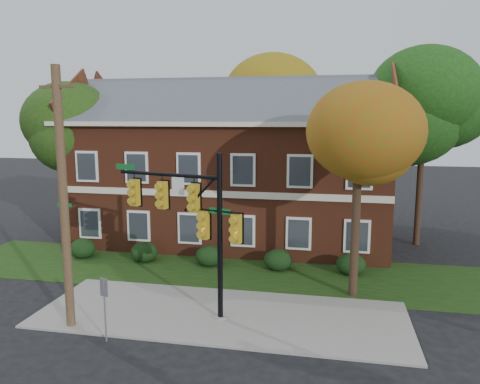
% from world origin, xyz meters
% --- Properties ---
extents(ground, '(120.00, 120.00, 0.00)m').
position_xyz_m(ground, '(0.00, 0.00, 0.00)').
color(ground, black).
rests_on(ground, ground).
extents(sidewalk, '(14.00, 5.00, 0.08)m').
position_xyz_m(sidewalk, '(0.00, 1.00, 0.04)').
color(sidewalk, gray).
rests_on(sidewalk, ground).
extents(grass_strip, '(30.00, 6.00, 0.04)m').
position_xyz_m(grass_strip, '(0.00, 6.00, 0.02)').
color(grass_strip, '#193811').
rests_on(grass_strip, ground).
extents(apartment_building, '(18.80, 8.80, 9.74)m').
position_xyz_m(apartment_building, '(-2.00, 11.95, 4.99)').
color(apartment_building, brown).
rests_on(apartment_building, ground).
extents(hedge_far_left, '(1.40, 1.26, 1.05)m').
position_xyz_m(hedge_far_left, '(-9.00, 6.70, 0.53)').
color(hedge_far_left, black).
rests_on(hedge_far_left, ground).
extents(hedge_left, '(1.40, 1.26, 1.05)m').
position_xyz_m(hedge_left, '(-5.50, 6.70, 0.53)').
color(hedge_left, black).
rests_on(hedge_left, ground).
extents(hedge_center, '(1.40, 1.26, 1.05)m').
position_xyz_m(hedge_center, '(-2.00, 6.70, 0.53)').
color(hedge_center, black).
rests_on(hedge_center, ground).
extents(hedge_right, '(1.40, 1.26, 1.05)m').
position_xyz_m(hedge_right, '(1.50, 6.70, 0.53)').
color(hedge_right, black).
rests_on(hedge_right, ground).
extents(hedge_far_right, '(1.40, 1.26, 1.05)m').
position_xyz_m(hedge_far_right, '(5.00, 6.70, 0.53)').
color(hedge_far_right, black).
rests_on(hedge_far_right, ground).
extents(tree_near_right, '(4.50, 4.25, 8.58)m').
position_xyz_m(tree_near_right, '(5.22, 3.87, 6.67)').
color(tree_near_right, black).
rests_on(tree_near_right, ground).
extents(tree_left_rear, '(5.40, 5.10, 8.88)m').
position_xyz_m(tree_left_rear, '(-11.73, 10.84, 6.68)').
color(tree_left_rear, black).
rests_on(tree_left_rear, ground).
extents(tree_right_rear, '(6.30, 5.95, 10.62)m').
position_xyz_m(tree_right_rear, '(9.31, 12.81, 8.12)').
color(tree_right_rear, black).
rests_on(tree_right_rear, ground).
extents(tree_far_rear, '(6.84, 6.46, 11.52)m').
position_xyz_m(tree_far_rear, '(-0.66, 19.79, 8.84)').
color(tree_far_rear, black).
rests_on(tree_far_rear, ground).
extents(traffic_signal, '(5.42, 1.63, 6.23)m').
position_xyz_m(traffic_signal, '(-1.02, 0.92, 3.87)').
color(traffic_signal, gray).
rests_on(traffic_signal, ground).
extents(utility_pole, '(1.43, 0.36, 9.21)m').
position_xyz_m(utility_pole, '(-5.09, -1.00, 4.67)').
color(utility_pole, '#4E3724').
rests_on(utility_pole, ground).
extents(sign_post, '(0.32, 0.14, 2.22)m').
position_xyz_m(sign_post, '(-3.33, -1.77, 1.51)').
color(sign_post, slate).
rests_on(sign_post, ground).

